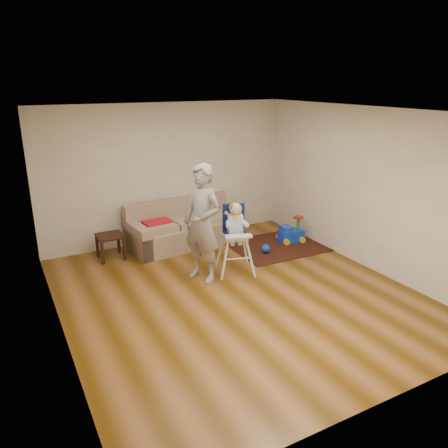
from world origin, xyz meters
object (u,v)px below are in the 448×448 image
ride_on_toy (291,229)px  adult (202,223)px  toy_ball (266,249)px  high_chair (235,239)px  sofa (186,223)px  side_table (111,247)px

ride_on_toy → adult: size_ratio=0.27×
toy_ball → high_chair: bearing=-155.0°
toy_ball → adult: bearing=-164.7°
sofa → adult: bearing=-109.3°
ride_on_toy → high_chair: size_ratio=0.42×
side_table → ride_on_toy: ride_on_toy is taller
toy_ball → adult: adult is taller
toy_ball → high_chair: size_ratio=0.14×
sofa → side_table: (-1.49, -0.03, -0.20)m
ride_on_toy → toy_ball: (-0.78, -0.28, -0.17)m
toy_ball → high_chair: 1.11m
high_chair → toy_ball: bearing=42.9°
side_table → adult: size_ratio=0.24×
side_table → toy_ball: 2.85m
side_table → high_chair: size_ratio=0.37×
ride_on_toy → high_chair: bearing=-149.4°
adult → high_chair: bearing=64.5°
ride_on_toy → toy_ball: ride_on_toy is taller
sofa → toy_ball: size_ratio=13.73×
sofa → toy_ball: sofa is taller
high_chair → sofa: bearing=115.5°
high_chair → ride_on_toy: bearing=40.5°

